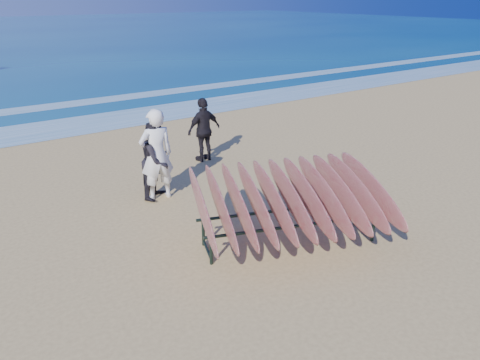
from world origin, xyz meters
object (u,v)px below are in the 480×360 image
(surfboard_rack, at_px, (290,198))
(person_dark_b, at_px, (204,130))
(person_white, at_px, (156,155))
(person_dark_a, at_px, (157,160))

(surfboard_rack, bearing_deg, person_dark_b, 96.61)
(surfboard_rack, relative_size, person_white, 1.94)
(person_dark_a, xyz_separation_m, person_dark_b, (2.08, 1.48, 0.00))
(surfboard_rack, xyz_separation_m, person_white, (-1.00, 3.15, 0.12))
(person_white, relative_size, person_dark_b, 1.18)
(person_dark_b, bearing_deg, surfboard_rack, 72.08)
(person_white, bearing_deg, person_dark_b, -137.28)
(person_white, distance_m, person_dark_a, 0.18)
(surfboard_rack, height_order, person_dark_a, person_dark_a)
(surfboard_rack, relative_size, person_dark_b, 2.28)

